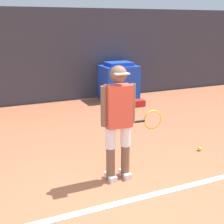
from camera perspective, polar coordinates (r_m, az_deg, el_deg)
The scene contains 7 objects.
ground_plane at distance 3.78m, azimuth 1.26°, elevation -17.42°, with size 24.00×24.00×0.00m, color #B76642.
back_wall at distance 8.39m, azimuth -14.81°, elevation 9.68°, with size 24.00×0.10×2.46m.
court_baseline at distance 3.86m, azimuth 0.56°, elevation -16.56°, with size 21.60×0.10×0.01m.
tennis_player at distance 4.11m, azimuth 1.27°, elevation -1.22°, with size 0.90×0.29×1.57m.
tennis_ball at distance 5.50m, azimuth 15.73°, elevation -6.47°, with size 0.07×0.07×0.07m.
covered_chair at distance 8.72m, azimuth 1.24°, elevation 5.56°, with size 0.97×0.76×1.04m.
equipment_bag at distance 7.96m, azimuth 3.20°, elevation 1.46°, with size 0.80×0.26×0.17m.
Camera 1 is at (-1.36, -2.85, 2.09)m, focal length 50.00 mm.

